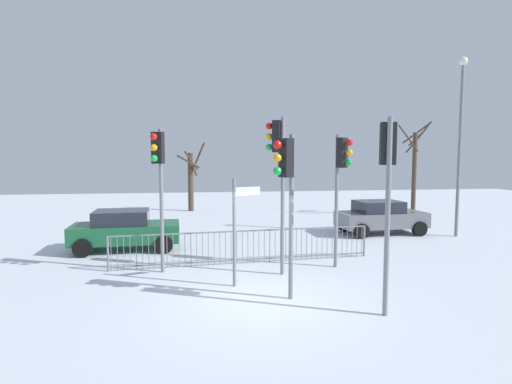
{
  "coord_description": "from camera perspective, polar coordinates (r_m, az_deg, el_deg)",
  "views": [
    {
      "loc": [
        -1.5,
        -9.23,
        3.42
      ],
      "look_at": [
        0.24,
        2.86,
        2.35
      ],
      "focal_mm": 28.62,
      "sensor_mm": 36.0,
      "label": 1
    }
  ],
  "objects": [
    {
      "name": "ground_plane",
      "position": [
        9.96,
        1.01,
        -15.1
      ],
      "size": [
        60.0,
        60.0,
        0.0
      ],
      "primitive_type": "plane",
      "color": "silver"
    },
    {
      "name": "traffic_light_rear_right",
      "position": [
        12.04,
        -13.47,
        3.29
      ],
      "size": [
        0.38,
        0.54,
        4.22
      ],
      "rotation": [
        0.0,
        0.0,
        2.78
      ],
      "color": "slate",
      "rests_on": "ground"
    },
    {
      "name": "traffic_light_foreground_left",
      "position": [
        11.68,
        3.1,
        4.51
      ],
      "size": [
        0.51,
        0.42,
        4.54
      ],
      "rotation": [
        0.0,
        0.0,
        1.04
      ],
      "color": "slate",
      "rests_on": "ground"
    },
    {
      "name": "traffic_light_mid_left",
      "position": [
        9.54,
        4.27,
        1.76
      ],
      "size": [
        0.53,
        0.4,
        3.94
      ],
      "rotation": [
        0.0,
        0.0,
        2.01
      ],
      "color": "slate",
      "rests_on": "ground"
    },
    {
      "name": "traffic_light_foreground_right",
      "position": [
        12.59,
        11.83,
        2.94
      ],
      "size": [
        0.45,
        0.48,
        4.08
      ],
      "rotation": [
        0.0,
        0.0,
        3.82
      ],
      "color": "slate",
      "rests_on": "ground"
    },
    {
      "name": "traffic_light_rear_left",
      "position": [
        9.13,
        17.88,
        2.81
      ],
      "size": [
        0.36,
        0.56,
        4.24
      ],
      "rotation": [
        0.0,
        0.0,
        6.03
      ],
      "color": "slate",
      "rests_on": "ground"
    },
    {
      "name": "direction_sign_post",
      "position": [
        10.72,
        -2.73,
        -4.74
      ],
      "size": [
        0.76,
        0.28,
        2.86
      ],
      "rotation": [
        0.0,
        0.0,
        0.31
      ],
      "color": "slate",
      "rests_on": "ground"
    },
    {
      "name": "pedestrian_guard_railing",
      "position": [
        13.16,
        -1.53,
        -7.59
      ],
      "size": [
        8.37,
        0.75,
        1.07
      ],
      "rotation": [
        0.0,
        0.0,
        0.08
      ],
      "color": "slate",
      "rests_on": "ground"
    },
    {
      "name": "car_green_trailing",
      "position": [
        15.7,
        -17.82,
        -4.99
      ],
      "size": [
        3.89,
        2.1,
        1.47
      ],
      "rotation": [
        0.0,
        0.0,
        0.06
      ],
      "color": "#195933",
      "rests_on": "ground"
    },
    {
      "name": "car_grey_near",
      "position": [
        18.9,
        16.99,
        -3.31
      ],
      "size": [
        3.9,
        2.13,
        1.47
      ],
      "rotation": [
        0.0,
        0.0,
        0.06
      ],
      "color": "slate",
      "rests_on": "ground"
    },
    {
      "name": "street_lamp",
      "position": [
        19.35,
        26.67,
        7.8
      ],
      "size": [
        0.36,
        0.36,
        7.54
      ],
      "color": "slate",
      "rests_on": "ground"
    },
    {
      "name": "bare_tree_left",
      "position": [
        25.89,
        -9.05,
        1.89
      ],
      "size": [
        1.77,
        1.78,
        4.31
      ],
      "color": "#473828",
      "rests_on": "ground"
    },
    {
      "name": "bare_tree_centre",
      "position": [
        25.18,
        21.26,
        3.22
      ],
      "size": [
        2.04,
        2.03,
        5.44
      ],
      "color": "#473828",
      "rests_on": "ground"
    }
  ]
}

